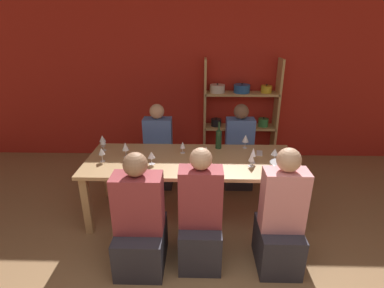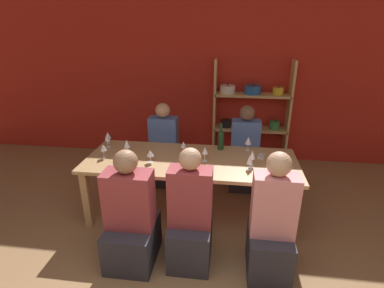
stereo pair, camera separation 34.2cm
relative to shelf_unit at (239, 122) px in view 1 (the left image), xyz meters
name	(u,v)px [view 1 (the left image)]	position (x,y,z in m)	size (l,w,h in m)	color
wall_back_red	(202,79)	(-0.62, 0.20, 0.68)	(8.80, 0.06, 2.70)	red
shelf_unit	(239,122)	(0.00, 0.00, 0.00)	(1.21, 0.30, 1.70)	tan
dining_table	(192,166)	(-0.75, -1.64, -0.01)	(2.43, 0.93, 0.74)	tan
mixing_bowl	(281,166)	(0.21, -1.89, 0.11)	(0.24, 0.24, 0.09)	#B7BABC
wine_bottle_green	(219,138)	(-0.42, -1.30, 0.20)	(0.08, 0.08, 0.34)	#19381E
wine_glass_empty_a	(252,157)	(-0.09, -1.81, 0.18)	(0.07, 0.07, 0.16)	white
wine_glass_red_a	(102,139)	(-1.89, -1.28, 0.17)	(0.08, 0.08, 0.15)	white
wine_glass_empty_b	(101,151)	(-1.76, -1.72, 0.19)	(0.07, 0.07, 0.17)	white
wine_glass_red_b	(253,153)	(-0.06, -1.72, 0.19)	(0.06, 0.06, 0.18)	white
wine_glass_white_a	(183,145)	(-0.86, -1.46, 0.17)	(0.07, 0.07, 0.15)	white
wine_glass_red_c	(206,150)	(-0.58, -1.67, 0.19)	(0.07, 0.07, 0.17)	white
wine_glass_white_b	(103,142)	(-1.84, -1.41, 0.18)	(0.07, 0.07, 0.16)	white
wine_glass_red_d	(151,155)	(-1.19, -1.78, 0.17)	(0.08, 0.08, 0.15)	white
wine_glass_white_c	(245,139)	(-0.09, -1.28, 0.19)	(0.08, 0.08, 0.17)	white
wine_glass_red_e	(275,152)	(0.19, -1.69, 0.18)	(0.08, 0.08, 0.16)	white
wine_glass_empty_c	(125,147)	(-1.52, -1.60, 0.20)	(0.08, 0.08, 0.18)	white
cell_phone	(259,153)	(0.07, -1.46, 0.07)	(0.10, 0.16, 0.01)	silver
person_near_a	(200,222)	(-0.65, -2.42, -0.23)	(0.40, 0.50, 1.21)	#2D2D38
person_far_a	(159,155)	(-1.24, -0.87, -0.24)	(0.39, 0.49, 1.19)	#2D2D38
person_near_b	(140,227)	(-1.21, -2.48, -0.25)	(0.45, 0.56, 1.18)	#2D2D38
person_far_b	(238,156)	(-0.10, -0.85, -0.23)	(0.39, 0.48, 1.20)	#2D2D38
person_near_c	(280,225)	(0.10, -2.46, -0.22)	(0.39, 0.49, 1.23)	#2D2D38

